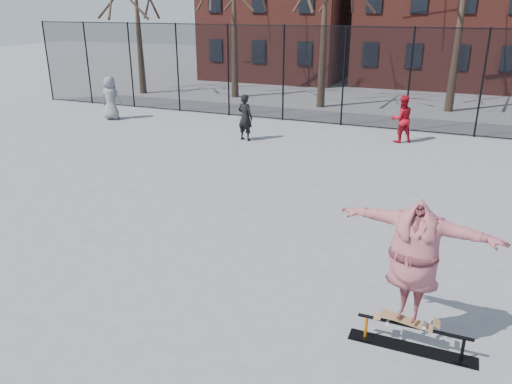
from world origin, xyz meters
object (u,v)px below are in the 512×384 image
at_px(bystander_grey, 111,98).
at_px(bystander_red, 402,119).
at_px(skate_rail, 412,340).
at_px(skateboard, 406,321).
at_px(bystander_black, 245,117).
at_px(skater, 414,262).

xyz_separation_m(bystander_grey, bystander_red, (12.25, 0.87, -0.08)).
xyz_separation_m(skate_rail, skateboard, (-0.11, 0.00, 0.29)).
xyz_separation_m(skate_rail, bystander_grey, (-14.02, 11.23, 0.78)).
relative_size(skateboard, bystander_black, 0.47).
xyz_separation_m(skate_rail, skater, (-0.11, 0.00, 1.25)).
distance_m(bystander_black, bystander_red, 5.71).
relative_size(bystander_grey, bystander_red, 1.09).
bearing_deg(bystander_red, skate_rail, 67.46).
bearing_deg(bystander_red, bystander_black, -11.02).
distance_m(skater, bystander_grey, 17.88).
bearing_deg(skater, bystander_grey, 149.44).
distance_m(bystander_grey, bystander_black, 6.96).
bearing_deg(bystander_red, bystander_grey, -26.75).
distance_m(skate_rail, bystander_red, 12.25).
bearing_deg(skateboard, skate_rail, 0.00).
distance_m(skate_rail, skater, 1.26).
bearing_deg(bystander_black, skateboard, 137.52).
distance_m(skate_rail, bystander_grey, 17.98).
height_order(bystander_black, bystander_red, bystander_red).
height_order(skate_rail, skateboard, skateboard).
bearing_deg(skater, bystander_black, 133.01).
xyz_separation_m(skateboard, bystander_black, (-7.02, 10.17, 0.40)).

